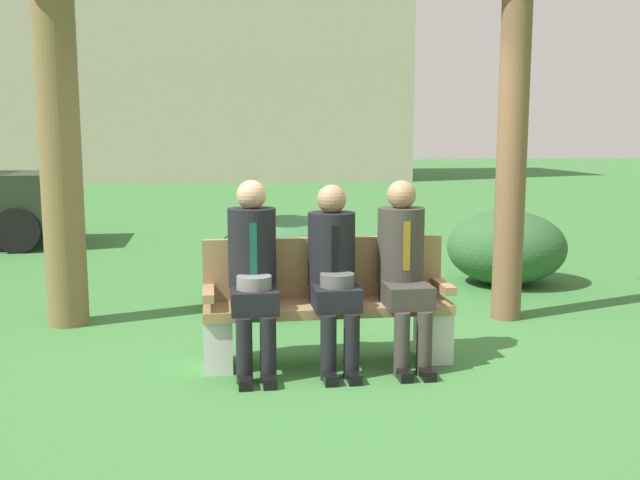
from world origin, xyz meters
TOP-DOWN VIEW (x-y plane):
  - ground_plane at (0.00, 0.00)m, footprint 80.00×80.00m
  - park_bench at (-0.15, -0.03)m, footprint 1.79×0.44m
  - seated_man_left at (-0.69, -0.16)m, footprint 0.34×0.72m
  - seated_man_middle at (-0.12, -0.16)m, footprint 0.34×0.72m
  - seated_man_right at (0.39, -0.16)m, footprint 0.34×0.72m
  - shrub_near_bench at (-0.26, 1.67)m, footprint 1.42×1.31m
  - shrub_mid_lawn at (2.24, 2.40)m, footprint 1.31×1.20m
  - building_backdrop at (-0.96, 22.15)m, footprint 14.16×6.37m

SIDE VIEW (x-z plane):
  - ground_plane at x=0.00m, z-range 0.00..0.00m
  - shrub_mid_lawn at x=2.24m, z-range 0.00..0.82m
  - park_bench at x=-0.15m, z-range -0.03..0.87m
  - shrub_near_bench at x=-0.26m, z-range 0.00..0.89m
  - seated_man_middle at x=-0.12m, z-range 0.07..1.38m
  - seated_man_right at x=0.39m, z-range 0.08..1.41m
  - seated_man_left at x=-0.69m, z-range 0.07..1.41m
  - building_backdrop at x=-0.96m, z-range 0.02..10.91m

